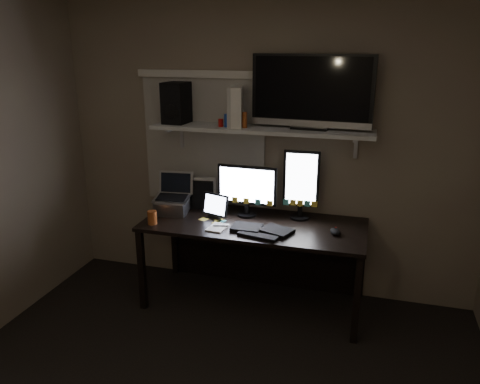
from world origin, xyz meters
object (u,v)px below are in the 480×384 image
(desk, at_px, (257,237))
(laptop, at_px, (172,195))
(tv, at_px, (312,92))
(tablet, at_px, (216,206))
(game_console, at_px, (237,107))
(speaker, at_px, (176,103))
(monitor_landscape, at_px, (247,191))
(monitor_portrait, at_px, (301,185))
(cup, at_px, (152,218))
(mouse, at_px, (335,232))
(keyboard, at_px, (262,229))

(desk, bearing_deg, laptop, -172.76)
(tv, bearing_deg, tablet, -159.23)
(game_console, xyz_separation_m, speaker, (-0.54, 0.02, 0.01))
(monitor_landscape, distance_m, speaker, 0.94)
(monitor_portrait, relative_size, game_console, 1.84)
(monitor_landscape, bearing_deg, laptop, -167.59)
(tv, bearing_deg, monitor_landscape, -164.75)
(desk, distance_m, game_console, 1.11)
(tablet, xyz_separation_m, tv, (0.72, 0.22, 0.93))
(cup, bearing_deg, speaker, 83.64)
(monitor_portrait, distance_m, cup, 1.24)
(mouse, bearing_deg, game_console, 144.57)
(laptop, height_order, speaker, speaker)
(desk, relative_size, game_console, 5.64)
(monitor_portrait, xyz_separation_m, tablet, (-0.68, -0.18, -0.19))
(tv, bearing_deg, laptop, -165.00)
(mouse, height_order, laptop, laptop)
(game_console, bearing_deg, keyboard, -61.66)
(tablet, height_order, laptop, laptop)
(desk, xyz_separation_m, monitor_portrait, (0.34, 0.09, 0.47))
(monitor_portrait, height_order, laptop, monitor_portrait)
(desk, xyz_separation_m, keyboard, (0.10, -0.27, 0.19))
(desk, relative_size, monitor_landscape, 3.56)
(keyboard, distance_m, game_console, 1.00)
(cup, bearing_deg, mouse, 7.53)
(monitor_landscape, bearing_deg, tablet, -151.20)
(monitor_portrait, distance_m, game_console, 0.82)
(mouse, distance_m, tv, 1.09)
(monitor_landscape, bearing_deg, mouse, -13.44)
(monitor_landscape, xyz_separation_m, monitor_portrait, (0.44, 0.06, 0.07))
(desk, height_order, tablet, tablet)
(mouse, height_order, speaker, speaker)
(monitor_landscape, bearing_deg, game_console, 156.83)
(monitor_portrait, distance_m, mouse, 0.49)
(tablet, bearing_deg, desk, 32.75)
(keyboard, height_order, cup, cup)
(monitor_landscape, distance_m, cup, 0.81)
(monitor_portrait, height_order, cup, monitor_portrait)
(tv, bearing_deg, speaker, -174.33)
(tv, height_order, game_console, tv)
(laptop, relative_size, cup, 3.06)
(monitor_portrait, xyz_separation_m, laptop, (-1.07, -0.18, -0.12))
(desk, height_order, laptop, laptop)
(monitor_portrait, xyz_separation_m, tv, (0.05, 0.04, 0.74))
(keyboard, bearing_deg, tablet, 168.94)
(monitor_portrait, distance_m, tv, 0.74)
(cup, xyz_separation_m, tv, (1.17, 0.49, 0.98))
(monitor_landscape, distance_m, laptop, 0.64)
(speaker, bearing_deg, cup, -92.60)
(monitor_portrait, height_order, mouse, monitor_portrait)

